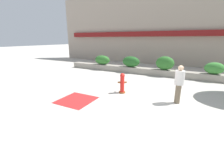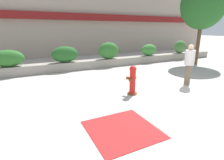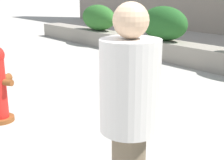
# 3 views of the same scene
# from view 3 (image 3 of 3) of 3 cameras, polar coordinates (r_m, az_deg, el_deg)

# --- Properties ---
(hedge_bush_0) EXTENTS (1.53, 0.70, 0.84)m
(hedge_bush_0) POSITION_cam_3_polar(r_m,az_deg,el_deg) (10.57, -2.53, 11.33)
(hedge_bush_0) COLOR #2D6B28
(hedge_bush_0) RESTS_ON planter_wall_low
(hedge_bush_1) EXTENTS (1.50, 0.70, 0.90)m
(hedge_bush_1) POSITION_cam_3_polar(r_m,az_deg,el_deg) (8.51, 9.38, 10.18)
(hedge_bush_1) COLOR #235B23
(hedge_bush_1) RESTS_ON planter_wall_low
(pedestrian) EXTENTS (0.52, 0.52, 1.73)m
(pedestrian) POSITION_cam_3_polar(r_m,az_deg,el_deg) (2.11, 3.19, -6.38)
(pedestrian) COLOR brown
(pedestrian) RESTS_ON ground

